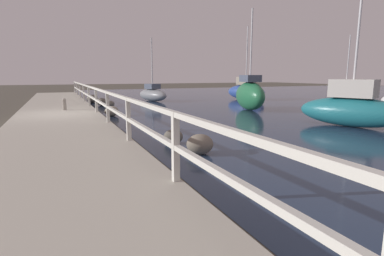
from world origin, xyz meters
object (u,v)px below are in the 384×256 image
Objects in this scene: mooring_bollard at (64,104)px; sailboat_gray at (153,94)px; sailboat_green at (250,95)px; sailboat_black at (346,90)px; sailboat_blue at (246,91)px; sailboat_teal at (351,108)px.

sailboat_gray is (6.50, 7.22, -0.09)m from mooring_bollard.
mooring_bollard is 9.86m from sailboat_green.
mooring_bollard is 0.10× the size of sailboat_green.
sailboat_green is (-13.17, -4.28, 0.20)m from sailboat_black.
sailboat_blue is 0.92× the size of sailboat_teal.
mooring_bollard is at bearing -148.03° from sailboat_black.
sailboat_blue reaches higher than sailboat_gray.
sailboat_gray is at bearing -169.54° from sailboat_black.
sailboat_black is at bearing -27.24° from sailboat_gray.
sailboat_green is at bearing -81.89° from sailboat_gray.
sailboat_teal is (-3.91, -12.83, -0.03)m from sailboat_blue.
sailboat_black reaches higher than mooring_bollard.
sailboat_black is (16.49, -3.88, 0.13)m from sailboat_gray.
sailboat_green is at bearing -141.20° from sailboat_blue.
mooring_bollard is 0.09× the size of sailboat_teal.
mooring_bollard is 0.12× the size of sailboat_gray.
sailboat_blue reaches higher than sailboat_black.
sailboat_teal reaches higher than sailboat_blue.
sailboat_blue is at bearing -169.61° from sailboat_black.
sailboat_green is 0.96× the size of sailboat_blue.
sailboat_blue is (7.44, -1.74, 0.20)m from sailboat_gray.
sailboat_teal is (3.53, -14.57, 0.17)m from sailboat_gray.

